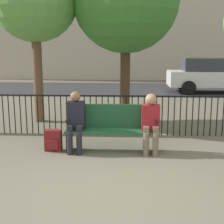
{
  "coord_description": "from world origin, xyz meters",
  "views": [
    {
      "loc": [
        0.32,
        -4.16,
        1.97
      ],
      "look_at": [
        0.0,
        1.72,
        0.8
      ],
      "focal_mm": 50.0,
      "sensor_mm": 36.0,
      "label": 1
    }
  ],
  "objects_px": {
    "seated_person_0": "(76,119)",
    "backpack": "(53,141)",
    "parked_car_0": "(212,75)",
    "seated_person_1": "(151,120)",
    "park_bench": "(112,126)"
  },
  "relations": [
    {
      "from": "backpack",
      "to": "parked_car_0",
      "type": "bearing_deg",
      "value": 59.19
    },
    {
      "from": "park_bench",
      "to": "backpack",
      "type": "height_order",
      "value": "park_bench"
    },
    {
      "from": "seated_person_0",
      "to": "backpack",
      "type": "bearing_deg",
      "value": 173.88
    },
    {
      "from": "park_bench",
      "to": "backpack",
      "type": "xyz_separation_m",
      "value": [
        -1.17,
        -0.08,
        -0.29
      ]
    },
    {
      "from": "parked_car_0",
      "to": "backpack",
      "type": "bearing_deg",
      "value": -120.81
    },
    {
      "from": "seated_person_0",
      "to": "seated_person_1",
      "type": "relative_size",
      "value": 1.03
    },
    {
      "from": "park_bench",
      "to": "seated_person_0",
      "type": "bearing_deg",
      "value": -169.55
    },
    {
      "from": "park_bench",
      "to": "backpack",
      "type": "distance_m",
      "value": 1.21
    },
    {
      "from": "park_bench",
      "to": "backpack",
      "type": "relative_size",
      "value": 4.24
    },
    {
      "from": "seated_person_0",
      "to": "seated_person_1",
      "type": "distance_m",
      "value": 1.45
    },
    {
      "from": "seated_person_0",
      "to": "backpack",
      "type": "distance_m",
      "value": 0.66
    },
    {
      "from": "seated_person_0",
      "to": "parked_car_0",
      "type": "relative_size",
      "value": 0.29
    },
    {
      "from": "park_bench",
      "to": "parked_car_0",
      "type": "relative_size",
      "value": 0.43
    },
    {
      "from": "park_bench",
      "to": "seated_person_1",
      "type": "bearing_deg",
      "value": -10.05
    },
    {
      "from": "seated_person_1",
      "to": "park_bench",
      "type": "bearing_deg",
      "value": 169.95
    }
  ]
}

